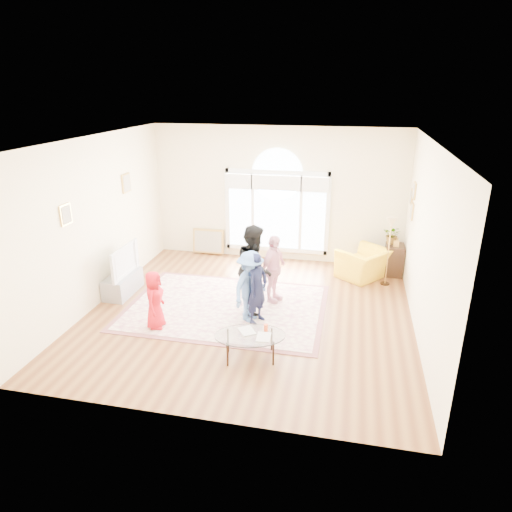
% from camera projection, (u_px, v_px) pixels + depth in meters
% --- Properties ---
extents(ground, '(6.00, 6.00, 0.00)m').
position_uv_depth(ground, '(249.00, 313.00, 8.67)').
color(ground, brown).
rests_on(ground, ground).
extents(room_shell, '(6.00, 6.00, 6.00)m').
position_uv_depth(room_shell, '(276.00, 198.00, 10.70)').
color(room_shell, '#F5E3BC').
rests_on(room_shell, ground).
extents(area_rug, '(3.60, 2.60, 0.02)m').
position_uv_depth(area_rug, '(226.00, 307.00, 8.87)').
color(area_rug, '#F1E5BE').
rests_on(area_rug, ground).
extents(rug_border, '(3.80, 2.80, 0.01)m').
position_uv_depth(rug_border, '(226.00, 307.00, 8.87)').
color(rug_border, brown).
rests_on(rug_border, ground).
extents(tv_console, '(0.45, 1.00, 0.42)m').
position_uv_depth(tv_console, '(123.00, 284.00, 9.41)').
color(tv_console, gray).
rests_on(tv_console, ground).
extents(television, '(0.17, 1.07, 0.62)m').
position_uv_depth(television, '(121.00, 260.00, 9.22)').
color(television, black).
rests_on(television, tv_console).
extents(coffee_table, '(1.25, 0.96, 0.54)m').
position_uv_depth(coffee_table, '(250.00, 336.00, 7.09)').
color(coffee_table, silver).
rests_on(coffee_table, ground).
extents(armchair, '(1.32, 1.35, 0.66)m').
position_uv_depth(armchair, '(363.00, 263.00, 10.15)').
color(armchair, yellow).
rests_on(armchair, ground).
extents(side_cabinet, '(0.40, 0.50, 0.70)m').
position_uv_depth(side_cabinet, '(394.00, 260.00, 10.30)').
color(side_cabinet, black).
rests_on(side_cabinet, ground).
extents(floor_lamp, '(0.30, 0.30, 1.51)m').
position_uv_depth(floor_lamp, '(391.00, 228.00, 9.46)').
color(floor_lamp, black).
rests_on(floor_lamp, ground).
extents(plant_pedestal, '(0.20, 0.20, 0.70)m').
position_uv_depth(plant_pedestal, '(390.00, 258.00, 10.40)').
color(plant_pedestal, white).
rests_on(plant_pedestal, ground).
extents(potted_plant, '(0.47, 0.44, 0.43)m').
position_uv_depth(potted_plant, '(393.00, 235.00, 10.20)').
color(potted_plant, '#33722D').
rests_on(potted_plant, plant_pedestal).
extents(leaning_picture, '(0.80, 0.14, 0.62)m').
position_uv_depth(leaning_picture, '(209.00, 254.00, 11.66)').
color(leaning_picture, tan).
rests_on(leaning_picture, ground).
extents(child_red, '(0.38, 0.54, 1.05)m').
position_uv_depth(child_red, '(154.00, 300.00, 7.96)').
color(child_red, red).
rests_on(child_red, area_rug).
extents(child_navy, '(0.47, 0.56, 1.31)m').
position_uv_depth(child_navy, '(257.00, 288.00, 8.08)').
color(child_navy, '#131735').
rests_on(child_navy, area_rug).
extents(child_black, '(0.81, 0.94, 1.67)m').
position_uv_depth(child_black, '(255.00, 268.00, 8.49)').
color(child_black, black).
rests_on(child_black, area_rug).
extents(child_pink, '(0.61, 0.86, 1.36)m').
position_uv_depth(child_pink, '(273.00, 269.00, 8.87)').
color(child_pink, '#F8ADC0').
rests_on(child_pink, area_rug).
extents(child_blue, '(0.78, 0.98, 1.33)m').
position_uv_depth(child_blue, '(250.00, 286.00, 8.15)').
color(child_blue, '#527DC8').
rests_on(child_blue, area_rug).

